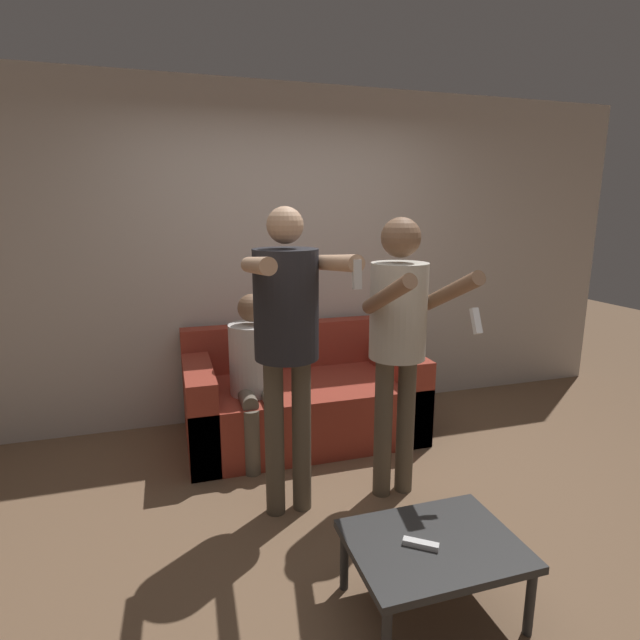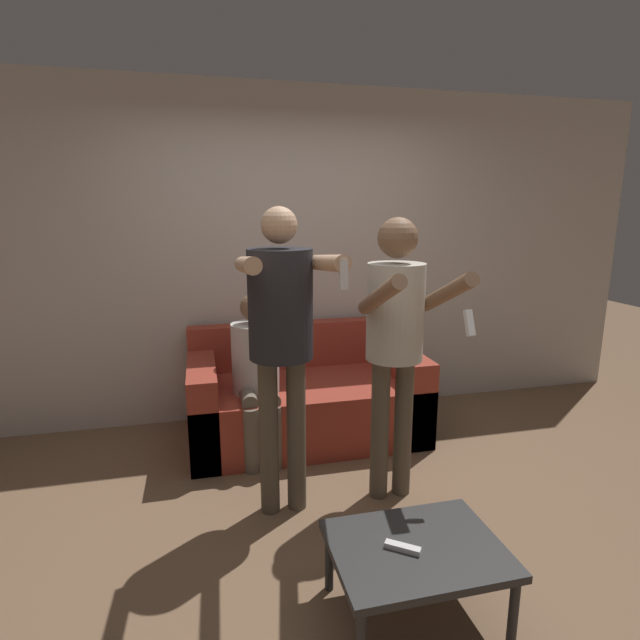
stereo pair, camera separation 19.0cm
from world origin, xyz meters
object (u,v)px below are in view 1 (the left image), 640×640
(person_standing_left, at_px, (287,325))
(person_seated, at_px, (255,368))
(couch, at_px, (301,399))
(coffee_table, at_px, (433,549))
(person_standing_right, at_px, (399,327))
(remote_on_table, at_px, (421,544))

(person_standing_left, xyz_separation_m, person_seated, (-0.06, 0.75, -0.47))
(couch, bearing_deg, coffee_table, -87.36)
(couch, relative_size, coffee_table, 2.41)
(person_standing_right, height_order, coffee_table, person_standing_right)
(couch, relative_size, person_standing_right, 1.03)
(person_seated, xyz_separation_m, remote_on_table, (0.41, -1.67, -0.30))
(person_seated, bearing_deg, coffee_table, -73.83)
(couch, height_order, remote_on_table, couch)
(person_standing_left, bearing_deg, remote_on_table, -69.11)
(remote_on_table, bearing_deg, person_standing_right, 70.92)
(person_seated, bearing_deg, person_standing_right, -46.05)
(person_standing_right, bearing_deg, couch, 108.73)
(person_standing_left, bearing_deg, coffee_table, -65.08)
(person_standing_right, bearing_deg, remote_on_table, -109.08)
(person_standing_left, xyz_separation_m, coffee_table, (0.42, -0.90, -0.82))
(couch, relative_size, remote_on_table, 12.31)
(person_standing_right, relative_size, person_seated, 1.45)
(coffee_table, bearing_deg, person_standing_left, 114.92)
(coffee_table, bearing_deg, person_seated, 106.17)
(couch, relative_size, person_standing_left, 1.00)
(couch, distance_m, person_seated, 0.58)
(coffee_table, distance_m, remote_on_table, 0.09)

